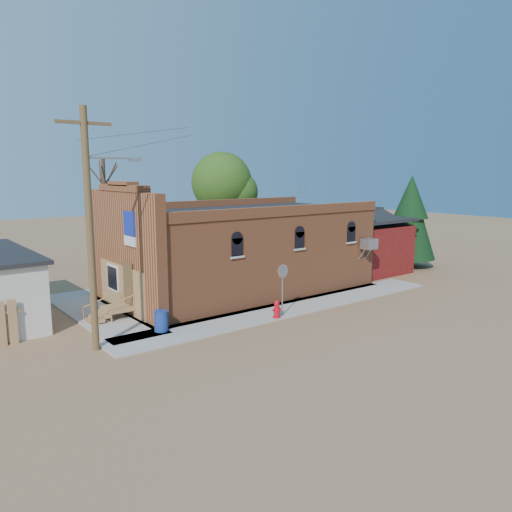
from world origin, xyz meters
TOP-DOWN VIEW (x-y plane):
  - ground at (0.00, 0.00)m, footprint 120.00×120.00m
  - sidewalk_south at (1.50, 0.90)m, footprint 19.00×2.20m
  - sidewalk_west at (-6.30, 6.00)m, footprint 2.60×10.00m
  - brick_bar at (1.64, 5.49)m, footprint 16.40×7.97m
  - red_shed at (11.50, 5.50)m, footprint 5.40×6.40m
  - utility_pole at (-8.14, 1.20)m, footprint 3.12×0.26m
  - tree_bare_near at (-3.00, 13.00)m, footprint 2.80×2.80m
  - tree_leafy at (6.00, 13.50)m, footprint 4.40×4.40m
  - evergreen_tree at (15.50, 4.00)m, footprint 3.60×3.60m
  - fire_hydrant at (-0.20, -0.00)m, footprint 0.45×0.40m
  - stop_sign at (0.19, 0.07)m, footprint 0.67×0.10m
  - trash_barrel at (-5.30, 1.50)m, footprint 0.68×0.68m

SIDE VIEW (x-z plane):
  - ground at x=0.00m, z-range 0.00..0.00m
  - sidewalk_south at x=1.50m, z-range 0.00..0.08m
  - sidewalk_west at x=-6.30m, z-range 0.00..0.08m
  - fire_hydrant at x=-0.20m, z-range 0.07..0.89m
  - trash_barrel at x=-5.30m, z-range 0.08..0.96m
  - stop_sign at x=0.19m, z-range 0.74..3.19m
  - red_shed at x=11.50m, z-range 0.12..4.42m
  - brick_bar at x=1.64m, z-range -0.81..5.49m
  - evergreen_tree at x=15.50m, z-range 0.46..6.96m
  - utility_pole at x=-8.14m, z-range 0.27..9.27m
  - tree_leafy at x=6.00m, z-range 1.86..10.01m
  - tree_bare_near at x=-3.00m, z-range 2.14..9.79m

